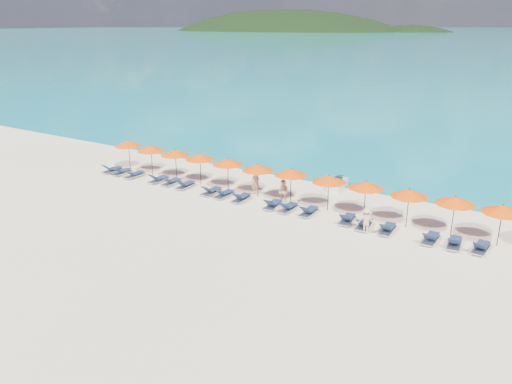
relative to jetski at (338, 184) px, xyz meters
The scene contains 37 objects.
ground 9.95m from the jetski, 104.17° to the right, with size 1400.00×1400.00×0.00m, color beige.
headland_main 611.73m from the jetski, 119.69° to the left, with size 374.00×242.00×126.50m.
headland_small 572.17m from the jetski, 105.48° to the left, with size 162.00×126.00×85.50m.
jetski is the anchor object (origin of this frame).
beachgoer_a 5.82m from the jetski, 134.49° to the right, with size 0.59×0.39×1.62m, color tan.
beachgoer_b 4.94m from the jetski, 109.89° to the right, with size 0.75×0.43×1.53m, color tan.
beachgoer_c 7.70m from the jetski, 55.20° to the right, with size 0.95×0.44×1.47m, color tan.
umbrella_0 16.21m from the jetski, 165.00° to the right, with size 2.10×2.10×2.28m.
umbrella_1 13.85m from the jetski, 161.38° to the right, with size 2.10×2.10×2.28m.
umbrella_2 11.67m from the jetski, 157.82° to the right, with size 2.10×2.10×2.28m.
umbrella_3 9.67m from the jetski, 152.96° to the right, with size 2.10×2.10×2.28m.
umbrella_4 7.70m from the jetski, 144.32° to the right, with size 2.10×2.10×2.28m.
umbrella_5 6.02m from the jetski, 129.39° to the right, with size 2.10×2.10×2.28m.
umbrella_6 4.78m from the jetski, 107.74° to the right, with size 2.10×2.10×2.28m.
umbrella_7 4.77m from the jetski, 74.25° to the right, with size 2.10×2.10×2.28m.
umbrella_8 5.71m from the jetski, 50.32° to the right, with size 2.10×2.10×2.28m.
umbrella_9 7.57m from the jetski, 35.73° to the right, with size 2.10×2.10×2.28m.
umbrella_10 9.51m from the jetski, 26.69° to the right, with size 2.10×2.10×2.28m.
umbrella_11 11.60m from the jetski, 21.95° to the right, with size 2.10×2.10×2.28m.
lounger_0 16.96m from the jetski, 160.63° to the right, with size 0.72×1.73×0.66m.
lounger_1 15.99m from the jetski, 159.38° to the right, with size 0.74×1.74×0.66m.
lounger_2 14.75m from the jetski, 157.42° to the right, with size 0.72×1.73×0.66m.
lounger_3 12.64m from the jetski, 153.91° to the right, with size 0.65×1.71×0.66m.
lounger_4 11.58m from the jetski, 151.41° to the right, with size 0.70×1.73×0.66m.
lounger_5 10.47m from the jetski, 147.89° to the right, with size 0.72×1.73×0.66m.
lounger_6 8.66m from the jetski, 139.16° to the right, with size 0.69×1.72×0.66m.
lounger_7 7.90m from the jetski, 134.17° to the right, with size 0.66×1.72×0.66m.
lounger_8 7.05m from the jetski, 125.93° to the right, with size 0.72×1.74×0.66m.
lounger_9 5.98m from the jetski, 107.78° to the right, with size 0.78×1.75×0.66m.
lounger_10 5.71m from the jetski, 97.76° to the right, with size 0.66×1.72×0.66m.
lounger_11 5.60m from the jetski, 84.06° to the right, with size 0.63×1.71×0.66m.
lounger_12 6.24m from the jetski, 61.53° to the right, with size 0.76×1.75×0.66m.
lounger_13 7.00m from the jetski, 54.47° to the right, with size 0.74×1.74×0.66m.
lounger_14 7.78m from the jetski, 46.44° to the right, with size 0.70×1.73×0.66m.
lounger_15 9.52m from the jetski, 36.43° to the right, with size 0.66×1.71×0.66m.
lounger_16 10.43m from the jetski, 32.30° to the right, with size 0.79×1.75×0.66m.
lounger_17 11.44m from the jetski, 28.43° to the right, with size 0.72×1.73×0.66m.
Camera 1 is at (15.07, -20.85, 10.86)m, focal length 35.00 mm.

